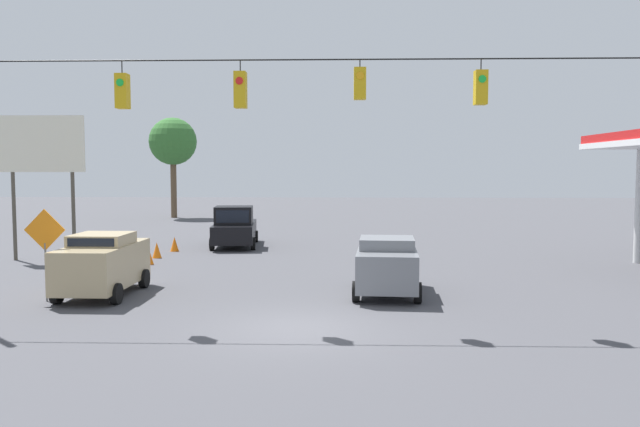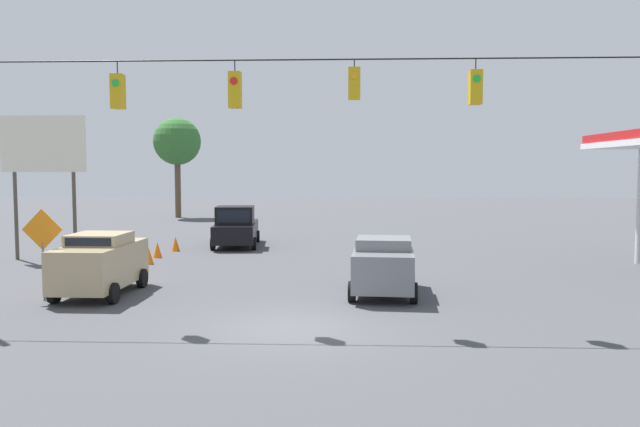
{
  "view_description": "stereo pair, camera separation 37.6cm",
  "coord_description": "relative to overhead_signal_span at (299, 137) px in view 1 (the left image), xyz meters",
  "views": [
    {
      "loc": [
        -1.05,
        15.69,
        4.1
      ],
      "look_at": [
        -0.19,
        -12.4,
        2.03
      ],
      "focal_mm": 35.0,
      "sensor_mm": 36.0,
      "label": 1
    },
    {
      "loc": [
        -1.42,
        15.67,
        4.1
      ],
      "look_at": [
        -0.19,
        -12.4,
        2.03
      ],
      "focal_mm": 35.0,
      "sensor_mm": 36.0,
      "label": 2
    }
  ],
  "objects": [
    {
      "name": "sedan_grey_crossing_near",
      "position": [
        -2.64,
        -3.18,
        -3.95
      ],
      "size": [
        2.31,
        3.97,
        1.85
      ],
      "color": "slate",
      "rests_on": "ground_plane"
    },
    {
      "name": "traffic_cone_farthest",
      "position": [
        6.97,
        -13.29,
        -4.56
      ],
      "size": [
        0.42,
        0.42,
        0.71
      ],
      "primitive_type": "cone",
      "color": "orange",
      "rests_on": "ground_plane"
    },
    {
      "name": "work_zone_sign",
      "position": [
        7.88,
        -1.79,
        -2.93
      ],
      "size": [
        1.27,
        0.06,
        2.84
      ],
      "color": "slate",
      "rests_on": "ground_plane"
    },
    {
      "name": "traffic_cone_fifth",
      "position": [
        7.19,
        -11.04,
        -4.56
      ],
      "size": [
        0.42,
        0.42,
        0.71
      ],
      "primitive_type": "cone",
      "color": "orange",
      "rests_on": "ground_plane"
    },
    {
      "name": "overhead_signal_span",
      "position": [
        0.0,
        0.0,
        0.0
      ],
      "size": [
        19.81,
        0.38,
        7.88
      ],
      "color": "#939399",
      "rests_on": "ground_plane"
    },
    {
      "name": "traffic_cone_nearest",
      "position": [
        6.98,
        -2.85,
        -4.56
      ],
      "size": [
        0.42,
        0.42,
        0.71
      ],
      "primitive_type": "cone",
      "color": "orange",
      "rests_on": "ground_plane"
    },
    {
      "name": "sedan_tan_parked_shoulder",
      "position": [
        6.48,
        -2.73,
        -3.88
      ],
      "size": [
        2.08,
        4.0,
        2.0
      ],
      "color": "tan",
      "rests_on": "ground_plane"
    },
    {
      "name": "tree_horizon_left",
      "position": [
        12.46,
        -33.83,
        1.25
      ],
      "size": [
        3.85,
        3.85,
        8.17
      ],
      "color": "brown",
      "rests_on": "ground_plane"
    },
    {
      "name": "traffic_cone_fourth",
      "position": [
        6.98,
        -9.16,
        -4.56
      ],
      "size": [
        0.42,
        0.42,
        0.71
      ],
      "primitive_type": "cone",
      "color": "orange",
      "rests_on": "ground_plane"
    },
    {
      "name": "ground_plane",
      "position": [
        -0.04,
        1.14,
        -4.92
      ],
      "size": [
        140.0,
        140.0,
        0.0
      ],
      "primitive_type": "plane",
      "color": "#47474C"
    },
    {
      "name": "pickup_truck_black_withflow_far",
      "position": [
        4.34,
        -15.3,
        -3.94
      ],
      "size": [
        2.61,
        5.23,
        2.12
      ],
      "color": "black",
      "rests_on": "ground_plane"
    },
    {
      "name": "traffic_cone_third",
      "position": [
        7.22,
        -7.21,
        -4.56
      ],
      "size": [
        0.42,
        0.42,
        0.71
      ],
      "primitive_type": "cone",
      "color": "orange",
      "rests_on": "ground_plane"
    },
    {
      "name": "traffic_cone_second",
      "position": [
        7.19,
        -5.07,
        -4.56
      ],
      "size": [
        0.42,
        0.42,
        0.71
      ],
      "primitive_type": "cone",
      "color": "orange",
      "rests_on": "ground_plane"
    },
    {
      "name": "roadside_billboard",
      "position": [
        11.93,
        -10.18,
        -0.26
      ],
      "size": [
        3.8,
        0.16,
        6.37
      ],
      "color": "#4C473D",
      "rests_on": "ground_plane"
    }
  ]
}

